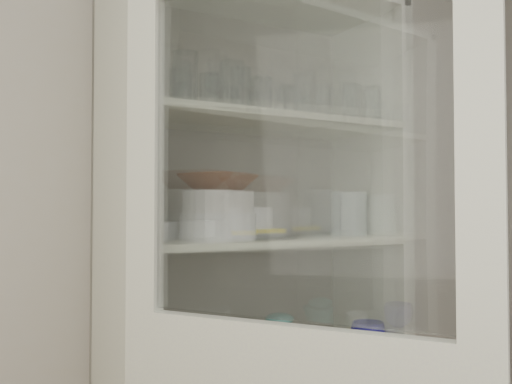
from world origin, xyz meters
TOP-DOWN VIEW (x-y plane):
  - wall_back at (0.00, 1.50)m, footprint 3.60×0.02m
  - pantry_cabinet at (0.20, 1.34)m, footprint 1.00×0.45m
  - tumbler_0 at (-0.13, 1.11)m, footprint 0.08×0.08m
  - tumbler_1 at (0.05, 1.16)m, footprint 0.08×0.08m
  - tumbler_2 at (0.06, 1.11)m, footprint 0.07×0.07m
  - tumbler_3 at (0.30, 1.13)m, footprint 0.09×0.09m
  - tumbler_4 at (0.40, 1.16)m, footprint 0.08×0.08m
  - tumbler_5 at (0.52, 1.16)m, footprint 0.08×0.08m
  - tumbler_6 at (0.61, 1.16)m, footprint 0.08×0.08m
  - tumbler_7 at (-0.21, 1.29)m, footprint 0.08×0.08m
  - tumbler_8 at (0.03, 1.27)m, footprint 0.08×0.08m
  - tumbler_9 at (-0.07, 1.29)m, footprint 0.08×0.08m
  - tumbler_10 at (0.36, 1.30)m, footprint 0.08×0.08m
  - tumbler_11 at (0.23, 1.30)m, footprint 0.09×0.09m
  - goblet_0 at (-0.16, 1.38)m, footprint 0.07×0.07m
  - goblet_1 at (0.08, 1.35)m, footprint 0.08×0.08m
  - goblet_2 at (0.40, 1.39)m, footprint 0.08×0.08m
  - goblet_3 at (0.47, 1.39)m, footprint 0.07×0.07m
  - plate_stack_front at (0.03, 1.22)m, footprint 0.24×0.24m
  - plate_stack_back at (-0.16, 1.37)m, footprint 0.23×0.23m
  - cream_bowl at (0.03, 1.22)m, footprint 0.27×0.27m
  - terracotta_bowl at (0.03, 1.22)m, footprint 0.30×0.30m
  - glass_platter at (0.18, 1.28)m, footprint 0.40×0.40m
  - yellow_trivet at (0.18, 1.28)m, footprint 0.19×0.19m
  - white_ramekin at (0.18, 1.28)m, footprint 0.20×0.20m
  - grey_bowl_stack at (0.59, 1.26)m, footprint 0.13×0.13m
  - mug_blue at (0.61, 1.19)m, footprint 0.14×0.14m
  - mug_teal at (0.29, 1.31)m, footprint 0.11×0.11m
  - mug_white at (0.40, 1.18)m, footprint 0.11×0.11m
  - teal_jar at (0.30, 1.28)m, footprint 0.10×0.10m
  - measuring_cups at (-0.08, 1.17)m, footprint 0.11×0.11m
  - white_canister at (-0.12, 1.29)m, footprint 0.15×0.15m

SIDE VIEW (x-z plane):
  - measuring_cups at x=-0.08m, z-range 0.86..0.91m
  - mug_white at x=0.40m, z-range 0.86..0.95m
  - mug_blue at x=0.61m, z-range 0.86..0.96m
  - mug_teal at x=0.29m, z-range 0.86..0.96m
  - teal_jar at x=0.30m, z-range 0.86..0.98m
  - white_canister at x=-0.12m, z-range 0.86..1.00m
  - pantry_cabinet at x=0.20m, z-range -0.11..1.99m
  - glass_platter at x=0.18m, z-range 1.26..1.28m
  - yellow_trivet at x=0.18m, z-range 1.28..1.29m
  - plate_stack_back at x=-0.16m, z-range 1.26..1.32m
  - wall_back at x=0.00m, z-range 0.00..2.60m
  - plate_stack_front at x=0.03m, z-range 1.26..1.34m
  - white_ramekin at x=0.18m, z-range 1.29..1.36m
  - grey_bowl_stack at x=0.59m, z-range 1.26..1.42m
  - cream_bowl at x=0.03m, z-range 1.34..1.41m
  - terracotta_bowl at x=0.03m, z-range 1.41..1.47m
  - tumbler_4 at x=0.40m, z-range 1.66..1.78m
  - tumbler_2 at x=0.06m, z-range 1.66..1.79m
  - tumbler_7 at x=-0.21m, z-range 1.66..1.79m
  - tumbler_6 at x=0.61m, z-range 1.66..1.80m
  - tumbler_8 at x=0.03m, z-range 1.66..1.80m
  - tumbler_10 at x=0.36m, z-range 1.66..1.80m
  - tumbler_5 at x=0.52m, z-range 1.66..1.80m
  - tumbler_3 at x=0.30m, z-range 1.66..1.80m
  - tumbler_9 at x=-0.07m, z-range 1.66..1.80m
  - tumbler_0 at x=-0.13m, z-range 1.66..1.81m
  - tumbler_11 at x=0.23m, z-range 1.66..1.81m
  - tumbler_1 at x=0.05m, z-range 1.66..1.82m
  - goblet_0 at x=-0.16m, z-range 1.66..1.82m
  - goblet_3 at x=0.47m, z-range 1.66..1.82m
  - goblet_1 at x=0.08m, z-range 1.66..1.84m
  - goblet_2 at x=0.40m, z-range 1.66..1.85m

